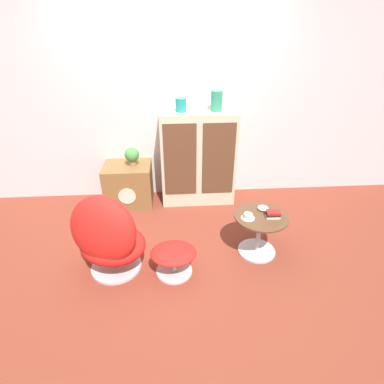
{
  "coord_description": "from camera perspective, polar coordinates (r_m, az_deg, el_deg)",
  "views": [
    {
      "loc": [
        0.0,
        -2.31,
        2.07
      ],
      "look_at": [
        0.2,
        0.4,
        0.55
      ],
      "focal_mm": 28.0,
      "sensor_mm": 36.0,
      "label": 1
    }
  ],
  "objects": [
    {
      "name": "ground_plane",
      "position": [
        3.1,
        -3.15,
        -12.68
      ],
      "size": [
        12.0,
        12.0,
        0.0
      ],
      "primitive_type": "plane",
      "color": "brown"
    },
    {
      "name": "wall_back",
      "position": [
        3.82,
        -4.21,
        17.54
      ],
      "size": [
        6.4,
        0.06,
        2.6
      ],
      "color": "silver",
      "rests_on": "ground_plane"
    },
    {
      "name": "sideboard",
      "position": [
        3.82,
        1.07,
        6.49
      ],
      "size": [
        0.92,
        0.41,
        1.18
      ],
      "color": "beige",
      "rests_on": "ground_plane"
    },
    {
      "name": "tv_console",
      "position": [
        3.96,
        -11.99,
        1.45
      ],
      "size": [
        0.59,
        0.48,
        0.53
      ],
      "color": "brown",
      "rests_on": "ground_plane"
    },
    {
      "name": "egg_chair",
      "position": [
        2.82,
        -15.73,
        -8.43
      ],
      "size": [
        0.78,
        0.75,
        0.86
      ],
      "color": "#B7B7BC",
      "rests_on": "ground_plane"
    },
    {
      "name": "ottoman",
      "position": [
        2.84,
        -3.58,
        -12.04
      ],
      "size": [
        0.43,
        0.37,
        0.28
      ],
      "color": "#B7B7BC",
      "rests_on": "ground_plane"
    },
    {
      "name": "coffee_table",
      "position": [
        3.09,
        12.61,
        -7.1
      ],
      "size": [
        0.53,
        0.53,
        0.45
      ],
      "color": "#B7B7BC",
      "rests_on": "ground_plane"
    },
    {
      "name": "vase_leftmost",
      "position": [
        3.6,
        -2.19,
        16.24
      ],
      "size": [
        0.13,
        0.13,
        0.15
      ],
      "color": "teal",
      "rests_on": "sideboard"
    },
    {
      "name": "vase_inner_left",
      "position": [
        3.63,
        4.64,
        16.9
      ],
      "size": [
        0.14,
        0.14,
        0.23
      ],
      "color": "#2D8E6B",
      "rests_on": "sideboard"
    },
    {
      "name": "potted_plant",
      "position": [
        3.78,
        -11.43,
        6.86
      ],
      "size": [
        0.18,
        0.18,
        0.23
      ],
      "color": "#996B4C",
      "rests_on": "tv_console"
    },
    {
      "name": "teacup",
      "position": [
        2.92,
        10.53,
        -4.6
      ],
      "size": [
        0.13,
        0.13,
        0.05
      ],
      "color": "silver",
      "rests_on": "coffee_table"
    },
    {
      "name": "book_stack",
      "position": [
        2.98,
        15.1,
        -4.12
      ],
      "size": [
        0.14,
        0.1,
        0.07
      ],
      "color": "beige",
      "rests_on": "coffee_table"
    },
    {
      "name": "bowl",
      "position": [
        3.09,
        13.29,
        -2.98
      ],
      "size": [
        0.11,
        0.11,
        0.04
      ],
      "color": "beige",
      "rests_on": "coffee_table"
    }
  ]
}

